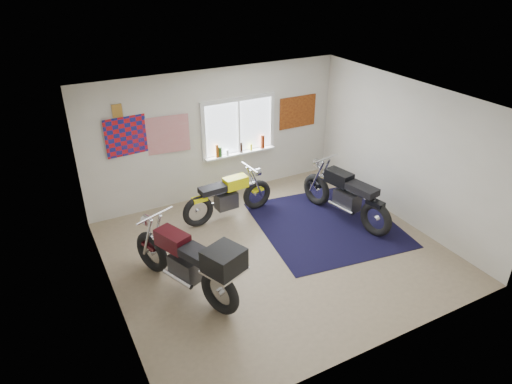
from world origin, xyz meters
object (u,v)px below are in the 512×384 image
black_chrome_bike (345,196)px  maroon_tourer (191,263)px  navy_rug (327,224)px  yellow_triumph (228,197)px

black_chrome_bike → maroon_tourer: maroon_tourer is taller
navy_rug → maroon_tourer: (-3.01, -0.70, 0.59)m
yellow_triumph → maroon_tourer: maroon_tourer is taller
yellow_triumph → maroon_tourer: 2.37m
navy_rug → yellow_triumph: size_ratio=1.34×
navy_rug → black_chrome_bike: black_chrome_bike is taller
navy_rug → black_chrome_bike: bearing=4.2°
navy_rug → yellow_triumph: bearing=143.2°
black_chrome_bike → maroon_tourer: (-3.43, -0.73, 0.10)m
navy_rug → black_chrome_bike: size_ratio=1.20×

